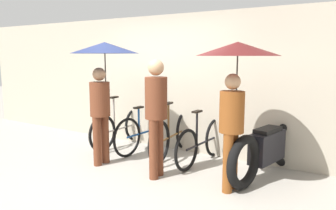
# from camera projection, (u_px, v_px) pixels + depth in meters

# --- Properties ---
(ground_plane) EXTENTS (30.00, 30.00, 0.00)m
(ground_plane) POSITION_uv_depth(u_px,v_px,m) (107.00, 176.00, 4.86)
(ground_plane) COLOR #9E998E
(back_wall) EXTENTS (10.91, 0.12, 2.51)m
(back_wall) POSITION_uv_depth(u_px,v_px,m) (171.00, 83.00, 6.18)
(back_wall) COLOR #B2A893
(back_wall) RESTS_ON ground
(parked_bicycle_0) EXTENTS (0.44, 1.68, 1.06)m
(parked_bicycle_0) POSITION_uv_depth(u_px,v_px,m) (121.00, 127.00, 6.45)
(parked_bicycle_0) COLOR black
(parked_bicycle_0) RESTS_ON ground
(parked_bicycle_1) EXTENTS (0.44, 1.68, 1.10)m
(parked_bicycle_1) POSITION_uv_depth(u_px,v_px,m) (145.00, 131.00, 6.12)
(parked_bicycle_1) COLOR black
(parked_bicycle_1) RESTS_ON ground
(parked_bicycle_2) EXTENTS (0.44, 1.78, 0.98)m
(parked_bicycle_2) POSITION_uv_depth(u_px,v_px,m) (173.00, 135.00, 5.80)
(parked_bicycle_2) COLOR black
(parked_bicycle_2) RESTS_ON ground
(parked_bicycle_3) EXTENTS (0.44, 1.62, 1.08)m
(parked_bicycle_3) POSITION_uv_depth(u_px,v_px,m) (202.00, 142.00, 5.41)
(parked_bicycle_3) COLOR black
(parked_bicycle_3) RESTS_ON ground
(pedestrian_leading) EXTENTS (1.10, 1.10, 1.98)m
(pedestrian_leading) POSITION_uv_depth(u_px,v_px,m) (103.00, 66.00, 5.23)
(pedestrian_leading) COLOR brown
(pedestrian_leading) RESTS_ON ground
(pedestrian_center) EXTENTS (0.32, 0.32, 1.72)m
(pedestrian_center) POSITION_uv_depth(u_px,v_px,m) (156.00, 109.00, 4.67)
(pedestrian_center) COLOR brown
(pedestrian_center) RESTS_ON ground
(pedestrian_trailing) EXTENTS (1.09, 1.09, 1.94)m
(pedestrian_trailing) POSITION_uv_depth(u_px,v_px,m) (236.00, 71.00, 4.20)
(pedestrian_trailing) COLOR brown
(pedestrian_trailing) RESTS_ON ground
(motorcycle) EXTENTS (0.67, 2.01, 0.94)m
(motorcycle) POSITION_uv_depth(u_px,v_px,m) (267.00, 149.00, 4.79)
(motorcycle) COLOR black
(motorcycle) RESTS_ON ground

